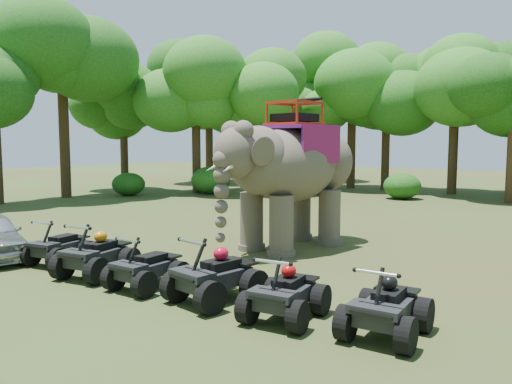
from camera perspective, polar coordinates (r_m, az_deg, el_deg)
ground at (r=13.06m, az=-3.03°, el=-8.75°), size 110.00×110.00×0.00m
elephant at (r=15.43m, az=4.11°, el=2.14°), size 3.33×5.83×4.61m
atv_0 at (r=14.47m, az=-21.59°, el=-5.26°), size 1.45×1.81×1.22m
atv_1 at (r=12.82m, az=-17.79°, el=-6.22°), size 1.59×2.00×1.34m
atv_2 at (r=11.49m, az=-12.40°, el=-7.76°), size 1.20×1.64×1.21m
atv_3 at (r=10.35m, az=-4.70°, el=-8.71°), size 1.64×2.04×1.36m
atv_4 at (r=9.33m, az=3.37°, el=-10.72°), size 1.37×1.77×1.23m
atv_5 at (r=8.81m, az=14.66°, el=-11.83°), size 1.29×1.73×1.25m
tree_0 at (r=34.14m, az=21.71°, el=7.61°), size 6.53×6.53×9.34m
tree_24 at (r=32.03m, az=-21.15°, el=8.31°), size 6.94×6.94×9.92m
tree_25 at (r=35.63m, az=-14.87°, el=6.18°), size 5.20×5.20×7.42m
tree_26 at (r=32.90m, az=-6.86°, el=7.46°), size 6.06×6.06×8.65m
tree_27 at (r=33.15m, az=0.03°, el=7.85°), size 6.35×6.35×9.08m
tree_28 at (r=35.64m, az=7.17°, el=6.30°), size 5.18×5.18×7.40m
tree_29 at (r=35.99m, az=14.65°, el=7.01°), size 5.93×5.93×8.47m
tree_30 at (r=40.73m, az=-5.39°, el=8.16°), size 7.10×7.10×10.14m
tree_32 at (r=46.31m, az=0.96°, el=6.60°), size 5.67×5.67×8.10m
tree_35 at (r=44.22m, az=6.36°, el=7.42°), size 6.54×6.54×9.34m
tree_37 at (r=47.63m, az=0.91°, el=7.38°), size 6.60×6.60×9.43m
tree_39 at (r=36.72m, az=10.90°, el=8.22°), size 6.97×6.97×9.96m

